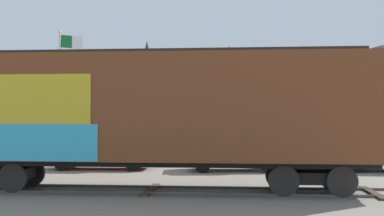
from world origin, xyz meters
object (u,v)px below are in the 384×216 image
flagpole (64,76)px  freight_car (149,110)px  parked_car_silver (233,151)px  parked_car_red (100,151)px

flagpole → freight_car: bearing=-62.0°
flagpole → parked_car_silver: flagpole is taller
freight_car → flagpole: size_ratio=1.94×
freight_car → parked_car_silver: 6.99m
freight_car → flagpole: bearing=118.0°
freight_car → parked_car_silver: (2.84, 6.14, -1.74)m
flagpole → parked_car_red: size_ratio=1.60×
freight_car → parked_car_silver: bearing=65.1°
parked_car_red → parked_car_silver: parked_car_red is taller
parked_car_silver → freight_car: bearing=-114.9°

